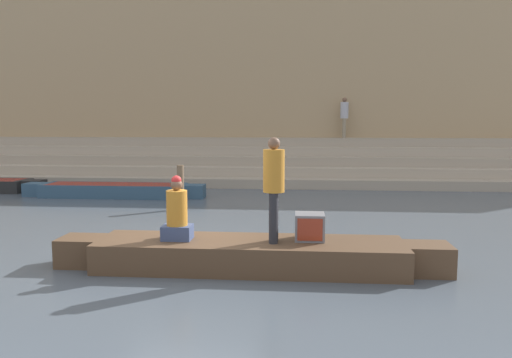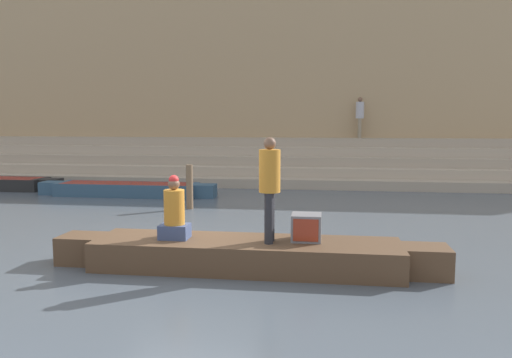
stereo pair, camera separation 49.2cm
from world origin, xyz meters
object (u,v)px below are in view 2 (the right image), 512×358
Objects in this scene: person_rowing at (174,213)px; moored_boat_shore at (127,189)px; mooring_post at (190,187)px; rowboat_main at (246,254)px; person_standing at (270,182)px; person_on_steps at (360,115)px; tv_set at (306,227)px.

moored_boat_shore is (-4.02, 7.65, -0.69)m from person_rowing.
rowboat_main is at bearing -65.52° from mooring_post.
person_standing is 0.29× the size of moored_boat_shore.
rowboat_main is at bearing -131.31° from person_on_steps.
mooring_post reaches higher than moored_boat_shore.
person_rowing is at bearing 162.42° from person_standing.
rowboat_main is at bearing -10.17° from person_rowing.
tv_set reaches higher than moored_boat_shore.
tv_set is 0.29× the size of person_on_steps.
mooring_post is at bearing -153.83° from person_on_steps.
person_rowing is at bearing -136.32° from person_on_steps.
person_rowing reaches higher than moored_boat_shore.
mooring_post is 0.74× the size of person_on_steps.
person_standing is 6.32m from mooring_post.
tv_set is at bearing -51.35° from moored_boat_shore.
person_on_steps is at bearing 64.15° from person_standing.
person_rowing is 0.18× the size of moored_boat_shore.
tv_set is at bearing -127.15° from person_on_steps.
person_standing reaches higher than mooring_post.
mooring_post reaches higher than rowboat_main.
rowboat_main is 3.80× the size of person_standing.
person_rowing reaches higher than mooring_post.
moored_boat_shore is 9.98m from person_on_steps.
tv_set is 0.39× the size of mooring_post.
moored_boat_shore is (-5.65, 7.70, -1.26)m from person_standing.
moored_boat_shore is 4.80× the size of mooring_post.
person_standing is 1.73m from person_rowing.
mooring_post is (-2.50, 5.49, 0.37)m from rowboat_main.
moored_boat_shore is at bearing 106.39° from person_rowing.
person_on_steps is at bearing 33.64° from moored_boat_shore.
person_on_steps is at bearing 62.15° from person_rowing.
rowboat_main is 5.24× the size of mooring_post.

